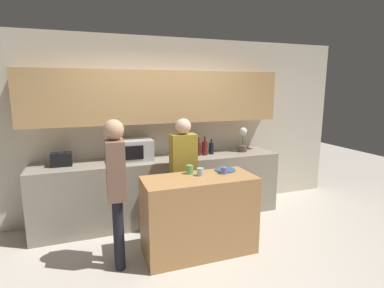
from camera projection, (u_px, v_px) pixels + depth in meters
name	position (u px, v px, depth m)	size (l,w,h in m)	color
ground_plane	(195.00, 269.00, 3.28)	(14.00, 14.00, 0.00)	beige
back_wall	(157.00, 116.00, 4.53)	(6.40, 0.40, 2.70)	beige
back_counter	(163.00, 189.00, 4.48)	(3.60, 0.62, 0.94)	gray
kitchen_island	(199.00, 215.00, 3.56)	(1.32, 0.58, 0.93)	#B27F4C
microwave	(134.00, 150.00, 4.25)	(0.52, 0.39, 0.30)	#B7BABC
toaster	(61.00, 159.00, 3.95)	(0.26, 0.16, 0.18)	black
potted_plant	(243.00, 140.00, 4.82)	(0.14, 0.14, 0.40)	brown
bottle_0	(194.00, 150.00, 4.44)	(0.08, 0.08, 0.28)	black
bottle_1	(199.00, 148.00, 4.58)	(0.08, 0.08, 0.28)	maroon
bottle_2	(205.00, 148.00, 4.59)	(0.09, 0.09, 0.29)	maroon
bottle_3	(211.00, 148.00, 4.67)	(0.07, 0.07, 0.24)	black
plate_on_island	(225.00, 170.00, 3.76)	(0.26, 0.26, 0.01)	#2D5684
cup_0	(224.00, 170.00, 3.61)	(0.08, 0.08, 0.08)	#6363C1
cup_1	(200.00, 172.00, 3.54)	(0.08, 0.08, 0.09)	#A0C7CF
cup_2	(190.00, 170.00, 3.61)	(0.08, 0.08, 0.11)	#60AE5B
person_left	(183.00, 167.00, 3.98)	(0.34, 0.21, 1.57)	black
person_center	(116.00, 182.00, 3.19)	(0.22, 0.35, 1.64)	black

